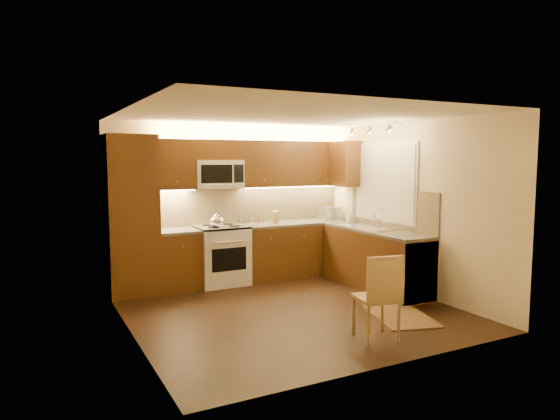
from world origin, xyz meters
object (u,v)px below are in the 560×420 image
sink (370,223)px  knife_block (276,217)px  microwave (217,174)px  soap_bottle (349,216)px  kettle (217,219)px  toaster_oven (329,213)px  stove (221,255)px  dining_chair (376,296)px

sink → knife_block: knife_block is taller
microwave → soap_bottle: microwave is taller
kettle → toaster_oven: size_ratio=0.69×
knife_block → toaster_oven: bearing=20.7°
stove → toaster_oven: (2.03, 0.05, 0.55)m
stove → soap_bottle: bearing=-9.2°
microwave → knife_block: size_ratio=3.87×
sink → soap_bottle: (0.17, 0.77, 0.02)m
stove → knife_block: 1.12m
sink → kettle: 2.34m
kettle → soap_bottle: 2.30m
stove → knife_block: bearing=3.6°
sink → knife_block: bearing=130.7°
sink → knife_block: 1.56m
kettle → toaster_oven: (2.15, 0.19, -0.04)m
toaster_oven → dining_chair: toaster_oven is taller
kettle → knife_block: kettle is taller
soap_bottle → dining_chair: soap_bottle is taller
toaster_oven → knife_block: toaster_oven is taller
microwave → sink: (2.00, -1.26, -0.74)m
toaster_oven → sink: bearing=-98.4°
stove → soap_bottle: 2.26m
stove → sink: (2.00, -1.12, 0.52)m
dining_chair → microwave: bearing=111.6°
dining_chair → kettle: bearing=115.0°
knife_block → microwave: bearing=-163.2°
knife_block → dining_chair: size_ratio=0.21×
microwave → soap_bottle: (2.17, -0.49, -0.73)m
kettle → dining_chair: size_ratio=0.26×
kettle → soap_bottle: (2.29, -0.21, -0.05)m
knife_block → dining_chair: knife_block is taller
kettle → soap_bottle: size_ratio=1.36×
microwave → kettle: bearing=-114.1°
soap_bottle → dining_chair: bearing=-124.4°
toaster_oven → soap_bottle: 0.43m
toaster_oven → dining_chair: bearing=-121.2°
soap_bottle → dining_chair: 3.12m
knife_block → sink: bearing=-28.3°
toaster_oven → soap_bottle: size_ratio=1.97×
kettle → toaster_oven: 2.16m
microwave → dining_chair: (0.65, -3.16, -1.25)m
soap_bottle → knife_block: bearing=155.9°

